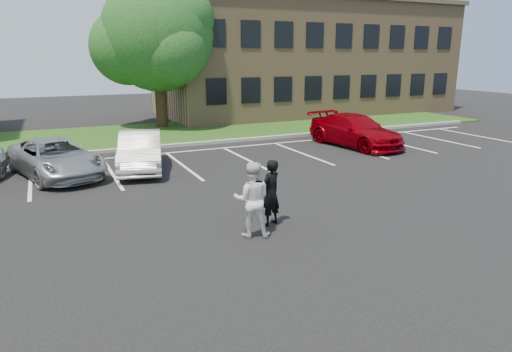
{
  "coord_description": "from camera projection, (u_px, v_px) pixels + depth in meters",
  "views": [
    {
      "loc": [
        -4.93,
        -9.56,
        4.34
      ],
      "look_at": [
        0.0,
        1.0,
        1.25
      ],
      "focal_mm": 32.0,
      "sensor_mm": 36.0,
      "label": 1
    }
  ],
  "objects": [
    {
      "name": "car_silver_minivan",
      "position": [
        56.0,
        158.0,
        16.72
      ],
      "size": [
        3.66,
        5.43,
        1.38
      ],
      "primitive_type": "imported",
      "rotation": [
        0.0,
        0.0,
        0.3
      ],
      "color": "#A6A9AD",
      "rests_on": "ground"
    },
    {
      "name": "car_red_compact",
      "position": [
        355.0,
        131.0,
        22.29
      ],
      "size": [
        2.79,
        5.53,
        1.54
      ],
      "primitive_type": "imported",
      "rotation": [
        0.0,
        0.0,
        0.12
      ],
      "color": "#850009",
      "rests_on": "ground"
    },
    {
      "name": "ground_plane",
      "position": [
        273.0,
        233.0,
        11.5
      ],
      "size": [
        90.0,
        90.0,
        0.0
      ],
      "primitive_type": "plane",
      "color": "black",
      "rests_on": "ground"
    },
    {
      "name": "office_building",
      "position": [
        305.0,
        58.0,
        35.42
      ],
      "size": [
        22.4,
        10.4,
        8.3
      ],
      "color": "#937851",
      "rests_on": "ground"
    },
    {
      "name": "tree",
      "position": [
        159.0,
        38.0,
        26.97
      ],
      "size": [
        7.8,
        7.2,
        8.8
      ],
      "color": "black",
      "rests_on": "ground"
    },
    {
      "name": "man_white_shirt",
      "position": [
        252.0,
        200.0,
        11.09
      ],
      "size": [
        1.13,
        1.03,
        1.88
      ],
      "primitive_type": "imported",
      "rotation": [
        0.0,
        0.0,
        2.72
      ],
      "color": "silver",
      "rests_on": "ground"
    },
    {
      "name": "grass_strip",
      "position": [
        143.0,
        135.0,
        25.5
      ],
      "size": [
        44.0,
        8.0,
        0.08
      ],
      "primitive_type": "cube",
      "color": "#174615",
      "rests_on": "ground"
    },
    {
      "name": "man_black_suit",
      "position": [
        270.0,
        193.0,
        11.85
      ],
      "size": [
        0.76,
        0.64,
        1.76
      ],
      "primitive_type": "imported",
      "rotation": [
        0.0,
        0.0,
        3.55
      ],
      "color": "black",
      "rests_on": "ground"
    },
    {
      "name": "stall_lines",
      "position": [
        208.0,
        158.0,
        19.91
      ],
      "size": [
        34.0,
        5.36,
        0.01
      ],
      "color": "white",
      "rests_on": "ground"
    },
    {
      "name": "car_white_sedan",
      "position": [
        140.0,
        151.0,
        17.67
      ],
      "size": [
        2.53,
        4.71,
        1.47
      ],
      "primitive_type": "imported",
      "rotation": [
        0.0,
        0.0,
        -0.23
      ],
      "color": "silver",
      "rests_on": "ground"
    },
    {
      "name": "curb",
      "position": [
        160.0,
        147.0,
        21.99
      ],
      "size": [
        40.0,
        0.3,
        0.15
      ],
      "primitive_type": "cube",
      "color": "gray",
      "rests_on": "ground"
    }
  ]
}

